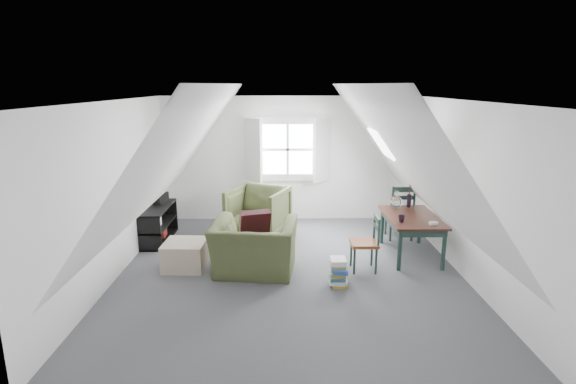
{
  "coord_description": "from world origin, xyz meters",
  "views": [
    {
      "loc": [
        -0.11,
        -6.19,
        2.72
      ],
      "look_at": [
        -0.02,
        0.6,
        1.08
      ],
      "focal_mm": 28.0,
      "sensor_mm": 36.0,
      "label": 1
    }
  ],
  "objects_px": {
    "dining_chair_far": "(400,211)",
    "dining_chair_near": "(366,242)",
    "dining_table": "(412,221)",
    "ottoman": "(185,255)",
    "media_shelf": "(158,226)",
    "armchair_near": "(255,272)",
    "magazine_stack": "(339,272)",
    "armchair_far": "(258,235)"
  },
  "relations": [
    {
      "from": "armchair_far",
      "to": "dining_chair_near",
      "type": "xyz_separation_m",
      "value": [
        1.69,
        -1.63,
        0.44
      ]
    },
    {
      "from": "ottoman",
      "to": "magazine_stack",
      "type": "distance_m",
      "value": 2.34
    },
    {
      "from": "dining_table",
      "to": "media_shelf",
      "type": "relative_size",
      "value": 1.11
    },
    {
      "from": "media_shelf",
      "to": "armchair_near",
      "type": "bearing_deg",
      "value": -33.43
    },
    {
      "from": "magazine_stack",
      "to": "media_shelf",
      "type": "bearing_deg",
      "value": 148.08
    },
    {
      "from": "magazine_stack",
      "to": "dining_chair_far",
      "type": "bearing_deg",
      "value": 55.42
    },
    {
      "from": "ottoman",
      "to": "magazine_stack",
      "type": "bearing_deg",
      "value": -16.08
    },
    {
      "from": "armchair_near",
      "to": "dining_chair_near",
      "type": "relative_size",
      "value": 1.42
    },
    {
      "from": "dining_chair_far",
      "to": "dining_chair_near",
      "type": "relative_size",
      "value": 1.19
    },
    {
      "from": "media_shelf",
      "to": "magazine_stack",
      "type": "distance_m",
      "value": 3.51
    },
    {
      "from": "dining_table",
      "to": "magazine_stack",
      "type": "bearing_deg",
      "value": -138.09
    },
    {
      "from": "ottoman",
      "to": "dining_table",
      "type": "distance_m",
      "value": 3.59
    },
    {
      "from": "armchair_near",
      "to": "media_shelf",
      "type": "xyz_separation_m",
      "value": [
        -1.8,
        1.39,
        0.28
      ]
    },
    {
      "from": "armchair_far",
      "to": "dining_chair_near",
      "type": "distance_m",
      "value": 2.39
    },
    {
      "from": "dining_chair_near",
      "to": "media_shelf",
      "type": "xyz_separation_m",
      "value": [
        -3.45,
        1.34,
        -0.16
      ]
    },
    {
      "from": "armchair_far",
      "to": "ottoman",
      "type": "distance_m",
      "value": 1.84
    },
    {
      "from": "armchair_far",
      "to": "ottoman",
      "type": "xyz_separation_m",
      "value": [
        -1.03,
        -1.51,
        0.2
      ]
    },
    {
      "from": "ottoman",
      "to": "dining_chair_near",
      "type": "height_order",
      "value": "dining_chair_near"
    },
    {
      "from": "armchair_far",
      "to": "dining_chair_far",
      "type": "xyz_separation_m",
      "value": [
        2.55,
        -0.22,
        0.52
      ]
    },
    {
      "from": "dining_chair_far",
      "to": "dining_chair_near",
      "type": "xyz_separation_m",
      "value": [
        -0.86,
        -1.41,
        -0.08
      ]
    },
    {
      "from": "dining_table",
      "to": "magazine_stack",
      "type": "xyz_separation_m",
      "value": [
        -1.3,
        -1.09,
        -0.39
      ]
    },
    {
      "from": "magazine_stack",
      "to": "ottoman",
      "type": "bearing_deg",
      "value": 163.92
    },
    {
      "from": "dining_chair_near",
      "to": "magazine_stack",
      "type": "relative_size",
      "value": 2.2
    },
    {
      "from": "ottoman",
      "to": "dining_chair_far",
      "type": "bearing_deg",
      "value": 19.73
    },
    {
      "from": "armchair_near",
      "to": "ottoman",
      "type": "height_order",
      "value": "ottoman"
    },
    {
      "from": "dining_table",
      "to": "media_shelf",
      "type": "distance_m",
      "value": 4.36
    },
    {
      "from": "magazine_stack",
      "to": "dining_table",
      "type": "bearing_deg",
      "value": 40.11
    },
    {
      "from": "armchair_far",
      "to": "dining_chair_near",
      "type": "relative_size",
      "value": 1.18
    },
    {
      "from": "armchair_near",
      "to": "media_shelf",
      "type": "height_order",
      "value": "media_shelf"
    },
    {
      "from": "ottoman",
      "to": "dining_chair_near",
      "type": "relative_size",
      "value": 0.73
    },
    {
      "from": "armchair_near",
      "to": "dining_chair_far",
      "type": "xyz_separation_m",
      "value": [
        2.52,
        1.46,
        0.52
      ]
    },
    {
      "from": "dining_chair_far",
      "to": "armchair_near",
      "type": "bearing_deg",
      "value": 35.8
    },
    {
      "from": "dining_chair_near",
      "to": "media_shelf",
      "type": "relative_size",
      "value": 0.7
    },
    {
      "from": "dining_chair_near",
      "to": "media_shelf",
      "type": "height_order",
      "value": "dining_chair_near"
    },
    {
      "from": "media_shelf",
      "to": "magazine_stack",
      "type": "xyz_separation_m",
      "value": [
        2.98,
        -1.86,
        -0.09
      ]
    },
    {
      "from": "dining_table",
      "to": "dining_chair_near",
      "type": "relative_size",
      "value": 1.6
    },
    {
      "from": "armchair_far",
      "to": "dining_chair_near",
      "type": "bearing_deg",
      "value": -22.11
    },
    {
      "from": "armchair_far",
      "to": "media_shelf",
      "type": "height_order",
      "value": "media_shelf"
    },
    {
      "from": "armchair_far",
      "to": "dining_table",
      "type": "xyz_separation_m",
      "value": [
        2.52,
        -1.06,
        0.58
      ]
    },
    {
      "from": "armchair_near",
      "to": "ottoman",
      "type": "bearing_deg",
      "value": -2.92
    },
    {
      "from": "armchair_near",
      "to": "dining_table",
      "type": "bearing_deg",
      "value": -159.15
    },
    {
      "from": "dining_table",
      "to": "dining_chair_far",
      "type": "relative_size",
      "value": 1.34
    }
  ]
}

